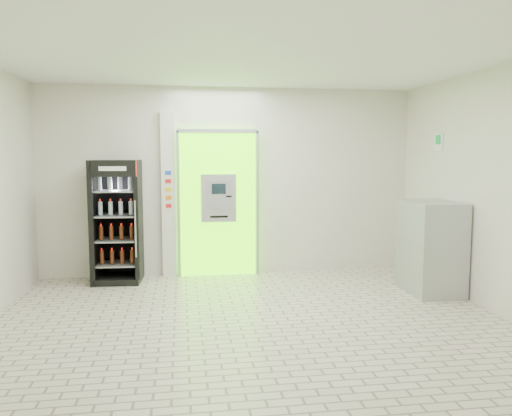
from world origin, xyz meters
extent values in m
plane|color=beige|center=(0.00, 0.00, 0.00)|extent=(6.00, 6.00, 0.00)
plane|color=silver|center=(0.00, 2.50, 1.50)|extent=(6.00, 0.00, 6.00)
plane|color=silver|center=(0.00, -2.50, 1.50)|extent=(6.00, 0.00, 6.00)
plane|color=silver|center=(3.00, 0.00, 1.50)|extent=(0.00, 5.00, 5.00)
plane|color=white|center=(0.00, 0.00, 3.00)|extent=(6.00, 6.00, 0.00)
cube|color=#52F200|center=(-0.20, 2.43, 1.15)|extent=(1.20, 0.12, 2.30)
cube|color=gray|center=(-0.20, 2.36, 2.30)|extent=(1.28, 0.04, 0.06)
cube|color=gray|center=(-0.83, 2.36, 1.15)|extent=(0.04, 0.04, 2.30)
cube|color=gray|center=(0.43, 2.36, 1.15)|extent=(0.04, 0.04, 2.30)
cube|color=black|center=(-0.10, 2.38, 0.50)|extent=(0.62, 0.01, 0.67)
cube|color=black|center=(-0.54, 2.38, 1.98)|extent=(0.22, 0.01, 0.18)
cube|color=#9D9FA4|center=(-0.20, 2.32, 1.25)|extent=(0.55, 0.12, 0.75)
cube|color=black|center=(-0.20, 2.25, 1.40)|extent=(0.22, 0.01, 0.16)
cube|color=gray|center=(-0.20, 2.25, 1.12)|extent=(0.16, 0.01, 0.12)
cube|color=black|center=(-0.04, 2.25, 1.28)|extent=(0.09, 0.01, 0.02)
cube|color=black|center=(-0.20, 2.25, 0.96)|extent=(0.28, 0.01, 0.03)
cube|color=silver|center=(-0.98, 2.45, 1.30)|extent=(0.22, 0.10, 2.60)
cube|color=#193FB2|center=(-0.98, 2.40, 1.65)|extent=(0.09, 0.01, 0.06)
cube|color=red|center=(-0.98, 2.40, 1.52)|extent=(0.09, 0.01, 0.06)
cube|color=yellow|center=(-0.98, 2.40, 1.39)|extent=(0.09, 0.01, 0.06)
cube|color=orange|center=(-0.98, 2.40, 1.26)|extent=(0.09, 0.01, 0.06)
cube|color=red|center=(-0.98, 2.40, 1.13)|extent=(0.09, 0.01, 0.06)
cube|color=black|center=(-1.75, 2.18, 0.93)|extent=(0.73, 0.67, 1.85)
cube|color=black|center=(-1.75, 2.47, 0.93)|extent=(0.70, 0.09, 1.85)
cube|color=red|center=(-1.75, 1.86, 1.73)|extent=(0.68, 0.05, 0.22)
cube|color=white|center=(-1.75, 1.86, 1.73)|extent=(0.39, 0.03, 0.06)
cube|color=black|center=(-1.75, 2.18, 0.05)|extent=(0.73, 0.67, 0.09)
cylinder|color=gray|center=(-1.45, 1.84, 0.85)|extent=(0.03, 0.03, 0.83)
cube|color=gray|center=(-1.75, 2.18, 0.28)|extent=(0.61, 0.57, 0.02)
cube|color=gray|center=(-1.75, 2.18, 0.65)|extent=(0.61, 0.57, 0.02)
cube|color=gray|center=(-1.75, 2.18, 1.02)|extent=(0.61, 0.57, 0.02)
cube|color=gray|center=(-1.75, 2.18, 1.39)|extent=(0.61, 0.57, 0.02)
cube|color=#9D9FA4|center=(2.67, 0.93, 0.64)|extent=(0.68, 0.99, 1.28)
cube|color=gray|center=(2.35, 0.93, 0.71)|extent=(0.04, 0.94, 0.01)
cube|color=white|center=(2.99, 1.40, 2.12)|extent=(0.02, 0.22, 0.26)
cube|color=#0B812F|center=(2.98, 1.40, 2.15)|extent=(0.00, 0.14, 0.14)
camera|label=1|loc=(-0.77, -5.53, 1.92)|focal=35.00mm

